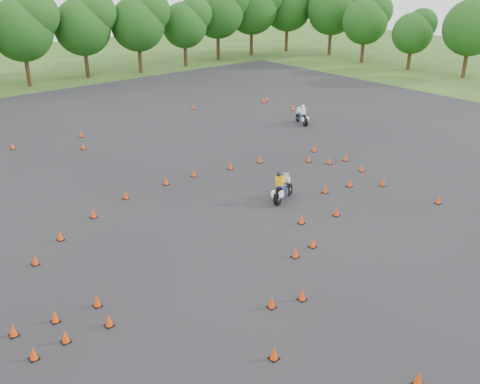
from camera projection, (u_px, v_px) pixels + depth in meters
The scene contains 6 objects.
ground at pixel (297, 244), 24.00m from camera, with size 140.00×140.00×0.00m, color #2D5119.
asphalt_pad at pixel (216, 201), 28.23m from camera, with size 62.00×62.00×0.00m, color black.
treeline at pixel (51, 45), 48.95m from camera, with size 87.46×32.28×10.40m.
traffic_cones at pixel (219, 199), 27.91m from camera, with size 36.76×33.44×0.45m.
rider_yellow at pixel (284, 186), 28.05m from camera, with size 2.12×0.65×1.63m, color #C59311, non-canonical shape.
rider_white at pixel (302, 114), 41.28m from camera, with size 1.97×0.61×1.52m, color silver, non-canonical shape.
Camera 1 is at (-15.48, -14.54, 11.71)m, focal length 40.00 mm.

